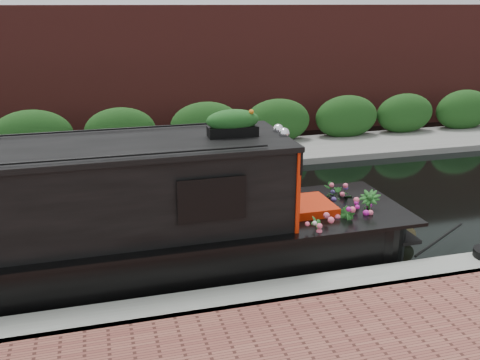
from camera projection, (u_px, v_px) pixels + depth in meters
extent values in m
plane|color=black|center=(146.00, 227.00, 10.20)|extent=(80.00, 80.00, 0.00)
cube|color=gray|center=(172.00, 321.00, 7.18)|extent=(40.00, 0.60, 0.50)
cube|color=slate|center=(130.00, 165.00, 14.04)|extent=(40.00, 2.40, 0.34)
cube|color=#1B4416|center=(127.00, 156.00, 14.86)|extent=(40.00, 1.10, 2.80)
cube|color=#59221E|center=(122.00, 139.00, 16.78)|extent=(40.00, 1.00, 8.00)
cube|color=red|center=(279.00, 178.00, 8.58)|extent=(0.07, 1.71, 1.32)
cube|color=black|center=(212.00, 200.00, 7.43)|extent=(0.88, 0.03, 0.54)
cube|color=red|center=(307.00, 216.00, 8.93)|extent=(0.79, 0.89, 0.49)
sphere|color=white|center=(284.00, 133.00, 8.21)|extent=(0.18, 0.18, 0.18)
sphere|color=white|center=(278.00, 129.00, 8.46)|extent=(0.18, 0.18, 0.18)
cube|color=black|center=(233.00, 131.00, 8.12)|extent=(0.76, 0.26, 0.15)
ellipsoid|color=orange|center=(233.00, 119.00, 8.06)|extent=(0.84, 0.28, 0.23)
imported|color=#1E551E|center=(317.00, 233.00, 8.23)|extent=(0.33, 0.31, 0.51)
imported|color=#1E551E|center=(346.00, 224.00, 8.52)|extent=(0.27, 0.32, 0.54)
imported|color=#1E551E|center=(338.00, 200.00, 9.54)|extent=(0.68, 0.66, 0.57)
imported|color=#1E551E|center=(368.00, 210.00, 8.91)|extent=(0.53, 0.53, 0.67)
imported|color=#1E551E|center=(291.00, 200.00, 9.45)|extent=(0.37, 0.39, 0.61)
cylinder|color=brown|center=(401.00, 232.00, 9.55)|extent=(0.35, 0.41, 0.35)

